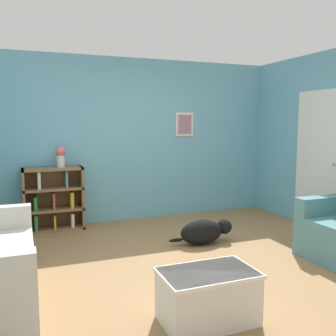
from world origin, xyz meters
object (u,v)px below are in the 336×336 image
coffee_table (208,295)px  dog (204,232)px  vase (61,156)px  bookshelf (53,199)px

coffee_table → dog: coffee_table is taller
dog → vase: vase is taller
bookshelf → dog: size_ratio=1.06×
vase → coffee_table: bearing=-75.8°
dog → bookshelf: bearing=141.1°
bookshelf → vase: 0.66m
coffee_table → dog: 1.94m
coffee_table → vase: vase is taller
dog → vase: size_ratio=2.87×
bookshelf → coffee_table: (0.92, -3.17, -0.23)m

